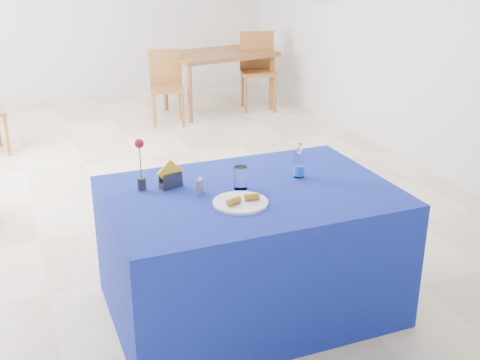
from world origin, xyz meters
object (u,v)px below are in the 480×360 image
at_px(plate, 240,203).
at_px(chair_bg_right, 258,65).
at_px(chair_bg_left, 166,82).
at_px(oak_table, 219,58).
at_px(water_bottle, 299,166).
at_px(blue_table, 250,250).

height_order(plate, chair_bg_right, chair_bg_right).
distance_m(chair_bg_left, chair_bg_right, 1.32).
xyz_separation_m(oak_table, chair_bg_left, (-0.78, -0.31, -0.17)).
distance_m(plate, chair_bg_right, 4.94).
xyz_separation_m(water_bottle, chair_bg_left, (0.27, 4.01, -0.33)).
relative_size(water_bottle, oak_table, 0.15).
bearing_deg(plate, chair_bg_right, 65.58).
bearing_deg(oak_table, chair_bg_left, -158.22).
distance_m(blue_table, chair_bg_right, 4.74).
height_order(water_bottle, oak_table, water_bottle).
distance_m(water_bottle, chair_bg_left, 4.03).
height_order(plate, oak_table, plate).
bearing_deg(chair_bg_left, chair_bg_right, 22.24).
relative_size(blue_table, chair_bg_right, 1.62).
bearing_deg(plate, chair_bg_left, 80.10).
relative_size(chair_bg_left, chair_bg_right, 0.88).
height_order(plate, water_bottle, water_bottle).
distance_m(plate, water_bottle, 0.53).
distance_m(blue_table, oak_table, 4.64).
bearing_deg(chair_bg_left, plate, -88.00).
height_order(blue_table, water_bottle, water_bottle).
bearing_deg(chair_bg_right, chair_bg_left, -153.70).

